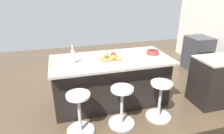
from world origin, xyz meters
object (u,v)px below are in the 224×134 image
Objects in this scene: apple_yellow at (113,57)px; cutting_board at (111,59)px; fruit_bowl at (153,52)px; apple_green at (106,55)px; apple_red at (113,55)px; stool_near_camera at (80,114)px; water_bottle at (73,56)px; stool_middle at (122,108)px; kitchen_island at (111,81)px; stool_by_window at (160,101)px; oven_range at (198,53)px.

cutting_board is at bearing -68.71° from apple_yellow.
apple_green is at bearing 0.34° from fruit_bowl.
apple_yellow reaches higher than fruit_bowl.
apple_red is at bearing -143.53° from cutting_board.
water_bottle reaches higher than stool_near_camera.
stool_middle is 0.96m from apple_red.
apple_yellow reaches higher than kitchen_island.
cutting_board is at bearing -88.52° from stool_middle.
fruit_bowl is at bearing -179.31° from apple_red.
stool_middle is 2.19× the size of water_bottle.
apple_yellow is at bearing 175.91° from water_bottle.
stool_by_window is 8.43× the size of apple_yellow.
water_bottle reaches higher than oven_range.
cutting_board is 0.09m from apple_yellow.
stool_near_camera is 1.79m from fruit_bowl.
oven_range is 3.23m from stool_middle.
apple_red is at bearing 0.69° from fruit_bowl.
apple_red reaches higher than cutting_board.
kitchen_island is 25.85× the size of apple_green.
apple_yellow is (2.73, 1.15, 0.55)m from oven_range.
apple_red reaches higher than fruit_bowl.
apple_red is (2.69, 1.04, 0.56)m from oven_range.
apple_red is at bearing -105.75° from apple_yellow.
oven_range is 3.87× the size of fruit_bowl.
fruit_bowl is at bearing -179.66° from apple_green.
apple_red is 0.29× the size of water_bottle.
water_bottle is (0.66, 0.02, 0.11)m from cutting_board.
water_bottle is 1.51m from fruit_bowl.
stool_by_window is at bearing 180.00° from stool_middle.
stool_near_camera is 8.20× the size of apple_green.
oven_range is 3.83m from stool_near_camera.
apple_green is (0.77, -0.68, 0.68)m from stool_by_window.
stool_by_window is at bearing 133.48° from apple_red.
apple_red is (0.64, -0.67, 0.68)m from stool_by_window.
stool_near_camera is at bearing 38.75° from apple_yellow.
fruit_bowl reaches higher than kitchen_island.
oven_range is at bearing -158.92° from apple_red.
stool_near_camera is 2.19× the size of water_bottle.
oven_range is at bearing -147.99° from stool_middle.
stool_middle is 0.88m from apple_yellow.
stool_near_camera is (0.68, 0.69, -0.15)m from kitchen_island.
fruit_bowl is (-0.83, -0.68, 0.65)m from stool_middle.
cutting_board is at bearing 21.47° from oven_range.
stool_near_camera is at bearing 0.00° from stool_middle.
apple_red is 0.79m from fruit_bowl.
water_bottle is (0.68, -0.05, 0.06)m from apple_yellow.
apple_green is at bearing 20.13° from oven_range.
apple_yellow reaches higher than stool_middle.
fruit_bowl is (-0.82, -0.13, -0.02)m from apple_yellow.
apple_yellow is 0.35× the size of fruit_bowl.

